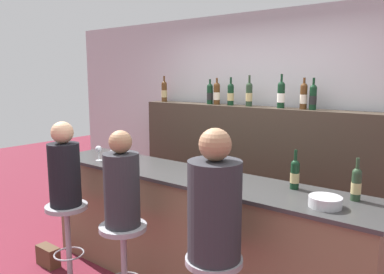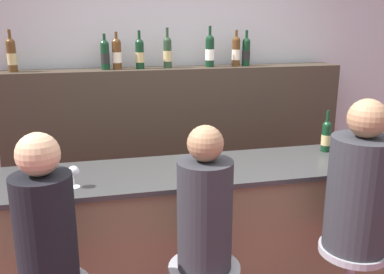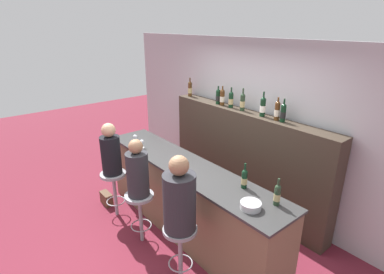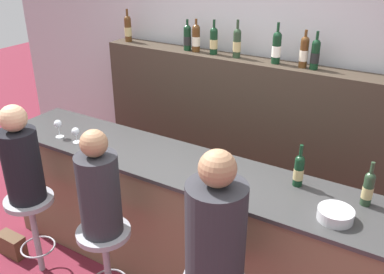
{
  "view_description": "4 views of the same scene",
  "coord_description": "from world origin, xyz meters",
  "px_view_note": "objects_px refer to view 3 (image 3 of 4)",
  "views": [
    {
      "loc": [
        1.94,
        -2.19,
        1.88
      ],
      "look_at": [
        0.05,
        0.24,
        1.38
      ],
      "focal_mm": 35.0,
      "sensor_mm": 36.0,
      "label": 1
    },
    {
      "loc": [
        -0.73,
        -2.21,
        1.97
      ],
      "look_at": [
        -0.15,
        0.28,
        1.26
      ],
      "focal_mm": 40.0,
      "sensor_mm": 36.0,
      "label": 2
    },
    {
      "loc": [
        2.81,
        -1.89,
        2.78
      ],
      "look_at": [
        0.03,
        0.38,
        1.42
      ],
      "focal_mm": 28.0,
      "sensor_mm": 36.0,
      "label": 3
    },
    {
      "loc": [
        1.56,
        -2.03,
        2.57
      ],
      "look_at": [
        0.14,
        0.29,
        1.28
      ],
      "focal_mm": 40.0,
      "sensor_mm": 36.0,
      "label": 4
    }
  ],
  "objects_px": {
    "wine_bottle_counter_0": "(244,178)",
    "wine_bottle_backbar_5": "(263,107)",
    "wine_glass_0": "(135,137)",
    "bar_stool_middle": "(140,205)",
    "wine_bottle_backbar_6": "(277,111)",
    "wine_bottle_counter_1": "(277,194)",
    "bar_stool_right": "(180,240)",
    "wine_bottle_backbar_2": "(222,97)",
    "handbag": "(106,198)",
    "wine_bottle_backbar_4": "(243,102)",
    "wine_bottle_backbar_0": "(190,89)",
    "metal_bowl": "(251,205)",
    "wine_glass_1": "(142,142)",
    "wine_bottle_backbar_7": "(283,113)",
    "guest_seated_left": "(111,152)",
    "bar_stool_left": "(114,182)",
    "wine_bottle_backbar_3": "(231,99)",
    "guest_seated_middle": "(137,171)",
    "wine_bottle_backbar_1": "(218,96)"
  },
  "relations": [
    {
      "from": "bar_stool_left",
      "to": "wine_bottle_backbar_5",
      "type": "bearing_deg",
      "value": 54.0
    },
    {
      "from": "wine_bottle_counter_0",
      "to": "wine_bottle_backbar_3",
      "type": "distance_m",
      "value": 1.66
    },
    {
      "from": "wine_bottle_backbar_1",
      "to": "wine_bottle_backbar_3",
      "type": "distance_m",
      "value": 0.29
    },
    {
      "from": "wine_bottle_backbar_4",
      "to": "wine_bottle_backbar_0",
      "type": "bearing_deg",
      "value": 180.0
    },
    {
      "from": "wine_bottle_backbar_3",
      "to": "guest_seated_left",
      "type": "relative_size",
      "value": 0.41
    },
    {
      "from": "wine_bottle_counter_0",
      "to": "wine_bottle_counter_1",
      "type": "height_order",
      "value": "wine_bottle_counter_0"
    },
    {
      "from": "wine_bottle_backbar_7",
      "to": "wine_bottle_backbar_0",
      "type": "bearing_deg",
      "value": 180.0
    },
    {
      "from": "guest_seated_left",
      "to": "guest_seated_middle",
      "type": "bearing_deg",
      "value": 0.0
    },
    {
      "from": "wine_bottle_backbar_2",
      "to": "handbag",
      "type": "height_order",
      "value": "wine_bottle_backbar_2"
    },
    {
      "from": "wine_bottle_backbar_7",
      "to": "guest_seated_middle",
      "type": "bearing_deg",
      "value": -115.62
    },
    {
      "from": "wine_bottle_counter_0",
      "to": "wine_bottle_backbar_5",
      "type": "height_order",
      "value": "wine_bottle_backbar_5"
    },
    {
      "from": "wine_bottle_counter_1",
      "to": "guest_seated_left",
      "type": "relative_size",
      "value": 0.39
    },
    {
      "from": "wine_bottle_backbar_4",
      "to": "bar_stool_right",
      "type": "relative_size",
      "value": 0.47
    },
    {
      "from": "wine_bottle_counter_1",
      "to": "wine_bottle_backbar_5",
      "type": "bearing_deg",
      "value": 135.72
    },
    {
      "from": "wine_bottle_backbar_2",
      "to": "handbag",
      "type": "xyz_separation_m",
      "value": [
        -0.84,
        -1.75,
        -1.59
      ]
    },
    {
      "from": "wine_bottle_counter_0",
      "to": "bar_stool_right",
      "type": "bearing_deg",
      "value": -106.55
    },
    {
      "from": "wine_bottle_counter_1",
      "to": "metal_bowl",
      "type": "xyz_separation_m",
      "value": [
        -0.12,
        -0.26,
        -0.08
      ]
    },
    {
      "from": "handbag",
      "to": "wine_bottle_backbar_2",
      "type": "bearing_deg",
      "value": 64.41
    },
    {
      "from": "guest_seated_left",
      "to": "handbag",
      "type": "height_order",
      "value": "guest_seated_left"
    },
    {
      "from": "guest_seated_middle",
      "to": "wine_glass_1",
      "type": "bearing_deg",
      "value": 145.34
    },
    {
      "from": "wine_bottle_backbar_5",
      "to": "wine_bottle_counter_1",
      "type": "bearing_deg",
      "value": -44.28
    },
    {
      "from": "wine_glass_0",
      "to": "bar_stool_middle",
      "type": "bearing_deg",
      "value": -27.95
    },
    {
      "from": "wine_bottle_backbar_7",
      "to": "handbag",
      "type": "xyz_separation_m",
      "value": [
        -1.98,
        -1.75,
        -1.58
      ]
    },
    {
      "from": "wine_bottle_backbar_3",
      "to": "guest_seated_left",
      "type": "bearing_deg",
      "value": -110.64
    },
    {
      "from": "metal_bowl",
      "to": "handbag",
      "type": "distance_m",
      "value": 2.78
    },
    {
      "from": "wine_bottle_backbar_2",
      "to": "guest_seated_left",
      "type": "height_order",
      "value": "wine_bottle_backbar_2"
    },
    {
      "from": "wine_bottle_backbar_3",
      "to": "bar_stool_right",
      "type": "relative_size",
      "value": 0.44
    },
    {
      "from": "bar_stool_left",
      "to": "wine_bottle_backbar_6",
      "type": "bearing_deg",
      "value": 49.16
    },
    {
      "from": "wine_bottle_counter_1",
      "to": "wine_bottle_backbar_7",
      "type": "xyz_separation_m",
      "value": [
        -0.7,
        1.01,
        0.52
      ]
    },
    {
      "from": "wine_glass_0",
      "to": "wine_bottle_backbar_0",
      "type": "bearing_deg",
      "value": 102.01
    },
    {
      "from": "wine_bottle_counter_0",
      "to": "guest_seated_middle",
      "type": "relative_size",
      "value": 0.39
    },
    {
      "from": "wine_bottle_backbar_4",
      "to": "guest_seated_left",
      "type": "xyz_separation_m",
      "value": [
        -0.9,
        -1.75,
        -0.63
      ]
    },
    {
      "from": "wine_bottle_backbar_6",
      "to": "bar_stool_middle",
      "type": "bearing_deg",
      "value": -113.04
    },
    {
      "from": "wine_bottle_backbar_3",
      "to": "bar_stool_left",
      "type": "bearing_deg",
      "value": -110.64
    },
    {
      "from": "metal_bowl",
      "to": "wine_glass_1",
      "type": "bearing_deg",
      "value": -178.94
    },
    {
      "from": "wine_bottle_counter_0",
      "to": "wine_glass_0",
      "type": "height_order",
      "value": "wine_bottle_counter_0"
    },
    {
      "from": "wine_bottle_backbar_7",
      "to": "bar_stool_middle",
      "type": "distance_m",
      "value": 2.24
    },
    {
      "from": "wine_bottle_backbar_2",
      "to": "metal_bowl",
      "type": "height_order",
      "value": "wine_bottle_backbar_2"
    },
    {
      "from": "wine_bottle_backbar_7",
      "to": "wine_bottle_backbar_1",
      "type": "bearing_deg",
      "value": -180.0
    },
    {
      "from": "bar_stool_left",
      "to": "guest_seated_middle",
      "type": "relative_size",
      "value": 0.94
    },
    {
      "from": "wine_glass_0",
      "to": "bar_stool_right",
      "type": "xyz_separation_m",
      "value": [
        1.72,
        -0.45,
        -0.59
      ]
    },
    {
      "from": "wine_bottle_counter_1",
      "to": "guest_seated_left",
      "type": "bearing_deg",
      "value": -162.1
    },
    {
      "from": "wine_bottle_backbar_0",
      "to": "guest_seated_left",
      "type": "bearing_deg",
      "value": -78.59
    },
    {
      "from": "wine_bottle_backbar_6",
      "to": "bar_stool_right",
      "type": "distance_m",
      "value": 2.09
    },
    {
      "from": "bar_stool_middle",
      "to": "wine_bottle_counter_1",
      "type": "bearing_deg",
      "value": 25.86
    },
    {
      "from": "wine_glass_0",
      "to": "bar_stool_right",
      "type": "height_order",
      "value": "wine_glass_0"
    },
    {
      "from": "wine_bottle_backbar_1",
      "to": "bar_stool_right",
      "type": "height_order",
      "value": "wine_bottle_backbar_1"
    },
    {
      "from": "wine_bottle_backbar_0",
      "to": "wine_bottle_backbar_5",
      "type": "distance_m",
      "value": 1.63
    },
    {
      "from": "wine_bottle_backbar_6",
      "to": "guest_seated_middle",
      "type": "relative_size",
      "value": 0.41
    },
    {
      "from": "wine_bottle_backbar_0",
      "to": "wine_bottle_backbar_7",
      "type": "height_order",
      "value": "wine_bottle_backbar_0"
    }
  ]
}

